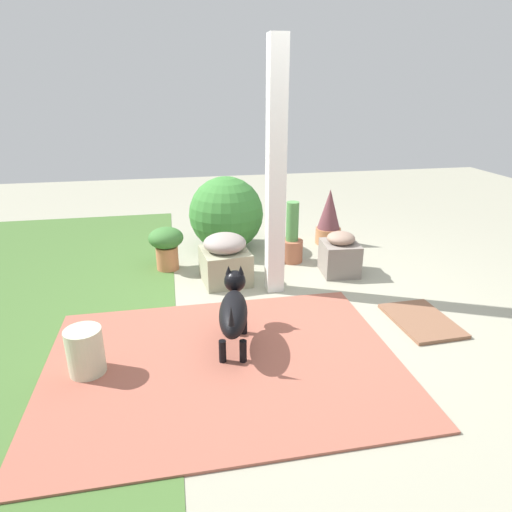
{
  "coord_description": "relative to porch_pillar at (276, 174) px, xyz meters",
  "views": [
    {
      "loc": [
        -3.36,
        0.96,
        1.79
      ],
      "look_at": [
        0.33,
        0.25,
        0.34
      ],
      "focal_mm": 31.11,
      "sensor_mm": 36.0,
      "label": 1
    }
  ],
  "objects": [
    {
      "name": "doormat",
      "position": [
        -0.84,
        -1.03,
        -1.07
      ],
      "size": [
        0.65,
        0.47,
        0.03
      ],
      "primitive_type": "cube",
      "rotation": [
        0.0,
        0.0,
        0.04
      ],
      "color": "brown",
      "rests_on": "ground"
    },
    {
      "name": "brick_path",
      "position": [
        -1.12,
        0.62,
        -1.08
      ],
      "size": [
        1.8,
        2.4,
        0.02
      ],
      "primitive_type": "cube",
      "color": "#A05847",
      "rests_on": "ground"
    },
    {
      "name": "porch_pillar",
      "position": [
        0.0,
        0.0,
        0.0
      ],
      "size": [
        0.15,
        0.15,
        2.18
      ],
      "primitive_type": "cube",
      "color": "white",
      "rests_on": "ground"
    },
    {
      "name": "ground_plane",
      "position": [
        -0.33,
        -0.08,
        -1.09
      ],
      "size": [
        12.0,
        12.0,
        0.0
      ],
      "primitive_type": "plane",
      "color": "#9D9B85"
    },
    {
      "name": "terracotta_pot_broad",
      "position": [
        0.69,
        0.98,
        -0.82
      ],
      "size": [
        0.35,
        0.35,
        0.45
      ],
      "color": "#CA764E",
      "rests_on": "ground"
    },
    {
      "name": "dog",
      "position": [
        -0.89,
        0.51,
        -0.79
      ],
      "size": [
        0.75,
        0.31,
        0.51
      ],
      "color": "black",
      "rests_on": "ground"
    },
    {
      "name": "terracotta_pot_spiky",
      "position": [
        1.15,
        -0.93,
        -0.77
      ],
      "size": [
        0.3,
        0.3,
        0.67
      ],
      "color": "#BC734A",
      "rests_on": "ground"
    },
    {
      "name": "terracotta_pot_tall",
      "position": [
        0.66,
        -0.35,
        -0.85
      ],
      "size": [
        0.24,
        0.24,
        0.66
      ],
      "color": "#A25B41",
      "rests_on": "ground"
    },
    {
      "name": "ceramic_urn",
      "position": [
        -1.06,
        1.51,
        -0.92
      ],
      "size": [
        0.24,
        0.24,
        0.34
      ],
      "primitive_type": "cylinder",
      "color": "beige",
      "rests_on": "ground"
    },
    {
      "name": "round_shrub",
      "position": [
        1.19,
        0.29,
        -0.67
      ],
      "size": [
        0.85,
        0.85,
        0.85
      ],
      "primitive_type": "sphere",
      "color": "#397B34",
      "rests_on": "ground"
    },
    {
      "name": "stone_planter_nearest",
      "position": [
        0.25,
        -0.74,
        -0.89
      ],
      "size": [
        0.41,
        0.38,
        0.44
      ],
      "color": "gray",
      "rests_on": "ground"
    },
    {
      "name": "lawn_patch",
      "position": [
        0.27,
        2.32,
        -1.09
      ],
      "size": [
        5.2,
        2.8,
        0.01
      ],
      "primitive_type": "cube",
      "color": "#456B30",
      "rests_on": "ground"
    },
    {
      "name": "stone_planter_mid",
      "position": [
        0.26,
        0.43,
        -0.85
      ],
      "size": [
        0.51,
        0.49,
        0.49
      ],
      "color": "gray",
      "rests_on": "ground"
    }
  ]
}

